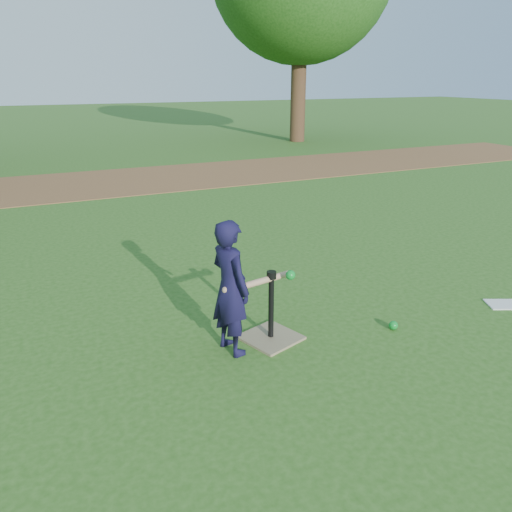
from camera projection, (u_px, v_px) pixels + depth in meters
name	position (u px, v px, depth m)	size (l,w,h in m)	color
ground	(319.00, 337.00, 4.27)	(80.00, 80.00, 0.00)	#285116
dirt_strip	(134.00, 180.00, 10.67)	(24.00, 3.00, 0.01)	brown
child	(230.00, 288.00, 3.89)	(0.40, 0.26, 1.10)	black
wiffle_ball_ground	(393.00, 325.00, 4.39)	(0.08, 0.08, 0.08)	#0C8425
clipboard	(503.00, 304.00, 4.87)	(0.30, 0.23, 0.01)	silver
batting_tee	(271.00, 327.00, 4.21)	(0.54, 0.54, 0.61)	#857354
swing_action	(262.00, 281.00, 3.98)	(0.63, 0.20, 0.11)	tan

